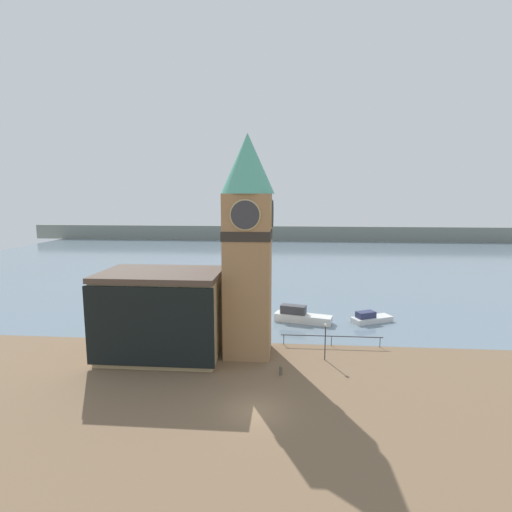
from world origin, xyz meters
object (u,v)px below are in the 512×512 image
(lamp_post, at_px, (325,334))
(boat_near, at_px, (301,316))
(clock_tower, at_px, (248,241))
(boat_far, at_px, (370,318))
(pier_building, at_px, (162,314))
(mooring_bollard_near, at_px, (281,370))

(lamp_post, bearing_deg, boat_near, 99.68)
(clock_tower, distance_m, boat_far, 20.79)
(clock_tower, relative_size, boat_near, 2.92)
(pier_building, relative_size, boat_near, 1.59)
(clock_tower, relative_size, boat_far, 3.91)
(boat_near, bearing_deg, pier_building, -124.32)
(clock_tower, height_order, boat_far, clock_tower)
(boat_near, distance_m, mooring_bollard_near, 15.18)
(boat_near, xyz_separation_m, boat_far, (8.55, 0.62, -0.23))
(clock_tower, relative_size, mooring_bollard_near, 24.98)
(clock_tower, relative_size, pier_building, 1.83)
(pier_building, height_order, lamp_post, pier_building)
(clock_tower, height_order, lamp_post, clock_tower)
(lamp_post, bearing_deg, pier_building, -179.50)
(pier_building, height_order, boat_far, pier_building)
(clock_tower, xyz_separation_m, pier_building, (-8.23, -1.19, -7.04))
(clock_tower, distance_m, pier_building, 10.89)
(boat_near, height_order, mooring_bollard_near, boat_near)
(boat_far, height_order, lamp_post, lamp_post)
(pier_building, bearing_deg, boat_near, 40.26)
(pier_building, relative_size, boat_far, 2.13)
(clock_tower, distance_m, boat_near, 15.74)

